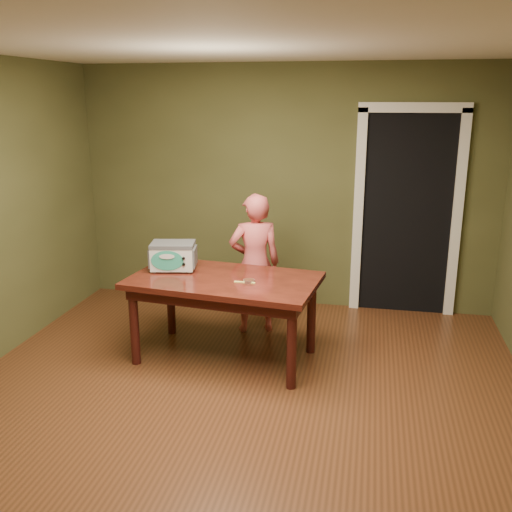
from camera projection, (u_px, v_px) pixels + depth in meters
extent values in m
plane|color=#5B301A|center=(230.00, 418.00, 4.15)|extent=(5.00, 5.00, 0.00)
cube|color=brown|center=(284.00, 188.00, 6.15)|extent=(4.50, 0.02, 2.60)
cube|color=white|center=(224.00, 38.00, 3.44)|extent=(4.50, 5.00, 0.02)
cube|color=black|center=(405.00, 210.00, 6.26)|extent=(0.90, 0.60, 2.10)
cube|color=black|center=(407.00, 216.00, 5.96)|extent=(0.90, 0.02, 2.10)
cube|color=white|center=(358.00, 214.00, 6.04)|extent=(0.10, 0.06, 2.20)
cube|color=white|center=(457.00, 218.00, 5.85)|extent=(0.10, 0.06, 2.20)
cube|color=white|center=(415.00, 107.00, 5.65)|extent=(1.10, 0.06, 0.10)
cube|color=#34110B|center=(224.00, 280.00, 4.91)|extent=(1.69, 1.08, 0.05)
cube|color=#35100D|center=(224.00, 289.00, 4.94)|extent=(1.56, 0.95, 0.10)
cylinder|color=#35100D|center=(134.00, 326.00, 4.91)|extent=(0.08, 0.08, 0.70)
cylinder|color=#35100D|center=(171.00, 299.00, 5.55)|extent=(0.08, 0.08, 0.70)
cylinder|color=#35100D|center=(292.00, 348.00, 4.49)|extent=(0.08, 0.08, 0.70)
cylinder|color=#35100D|center=(311.00, 316.00, 5.13)|extent=(0.08, 0.08, 0.70)
cylinder|color=#4C4F54|center=(155.00, 272.00, 5.04)|extent=(0.03, 0.03, 0.02)
cylinder|color=#4C4F54|center=(159.00, 265.00, 5.24)|extent=(0.03, 0.03, 0.02)
cylinder|color=#4C4F54|center=(189.00, 272.00, 5.04)|extent=(0.03, 0.03, 0.02)
cylinder|color=#4C4F54|center=(192.00, 265.00, 5.23)|extent=(0.03, 0.03, 0.02)
cube|color=silver|center=(173.00, 257.00, 5.11)|extent=(0.42, 0.33, 0.21)
cube|color=#4C4F54|center=(173.00, 244.00, 5.08)|extent=(0.43, 0.34, 0.03)
cube|color=#4C4F54|center=(151.00, 256.00, 5.11)|extent=(0.06, 0.24, 0.16)
cube|color=#4C4F54|center=(195.00, 257.00, 5.11)|extent=(0.06, 0.24, 0.16)
ellipsoid|color=teal|center=(167.00, 261.00, 4.98)|extent=(0.28, 0.06, 0.18)
cylinder|color=black|center=(184.00, 258.00, 4.97)|extent=(0.03, 0.02, 0.03)
cylinder|color=black|center=(184.00, 264.00, 4.98)|extent=(0.02, 0.02, 0.02)
cylinder|color=silver|center=(249.00, 281.00, 4.79)|extent=(0.10, 0.10, 0.02)
cylinder|color=#4C2719|center=(249.00, 280.00, 4.79)|extent=(0.09, 0.09, 0.01)
cube|color=#F3E969|center=(245.00, 282.00, 4.77)|extent=(0.18, 0.03, 0.01)
imported|color=#D65859|center=(255.00, 264.00, 5.54)|extent=(0.58, 0.48, 1.38)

